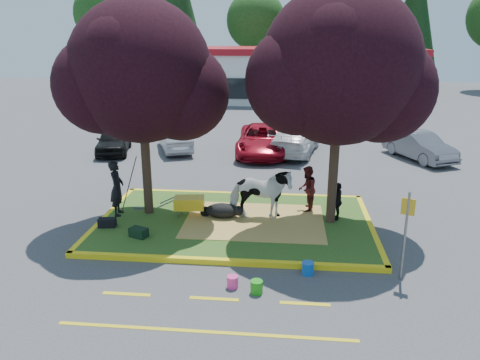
# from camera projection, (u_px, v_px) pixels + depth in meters

# --- Properties ---
(ground) EXTENTS (90.00, 90.00, 0.00)m
(ground) POSITION_uv_depth(u_px,v_px,m) (235.00, 225.00, 14.34)
(ground) COLOR #424244
(ground) RESTS_ON ground
(median_island) EXTENTS (8.00, 5.00, 0.15)m
(median_island) POSITION_uv_depth(u_px,v_px,m) (235.00, 223.00, 14.32)
(median_island) COLOR #2E5119
(median_island) RESTS_ON ground
(curb_near) EXTENTS (8.30, 0.16, 0.15)m
(curb_near) POSITION_uv_depth(u_px,v_px,m) (224.00, 262.00, 11.87)
(curb_near) COLOR yellow
(curb_near) RESTS_ON ground
(curb_far) EXTENTS (8.30, 0.16, 0.15)m
(curb_far) POSITION_uv_depth(u_px,v_px,m) (243.00, 195.00, 16.77)
(curb_far) COLOR yellow
(curb_far) RESTS_ON ground
(curb_left) EXTENTS (0.16, 5.30, 0.15)m
(curb_left) POSITION_uv_depth(u_px,v_px,m) (106.00, 218.00, 14.70)
(curb_left) COLOR yellow
(curb_left) RESTS_ON ground
(curb_right) EXTENTS (0.16, 5.30, 0.15)m
(curb_right) POSITION_uv_depth(u_px,v_px,m) (371.00, 228.00, 13.94)
(curb_right) COLOR yellow
(curb_right) RESTS_ON ground
(straw_bedding) EXTENTS (4.20, 3.00, 0.01)m
(straw_bedding) POSITION_uv_depth(u_px,v_px,m) (254.00, 221.00, 14.24)
(straw_bedding) COLOR tan
(straw_bedding) RESTS_ON median_island
(tree_purple_left) EXTENTS (5.06, 4.20, 6.51)m
(tree_purple_left) POSITION_uv_depth(u_px,v_px,m) (141.00, 78.00, 13.65)
(tree_purple_left) COLOR black
(tree_purple_left) RESTS_ON median_island
(tree_purple_right) EXTENTS (5.30, 4.40, 6.82)m
(tree_purple_right) POSITION_uv_depth(u_px,v_px,m) (340.00, 73.00, 12.86)
(tree_purple_right) COLOR black
(tree_purple_right) RESTS_ON median_island
(fire_lane_stripe_a) EXTENTS (1.10, 0.12, 0.01)m
(fire_lane_stripe_a) POSITION_uv_depth(u_px,v_px,m) (127.00, 294.00, 10.55)
(fire_lane_stripe_a) COLOR yellow
(fire_lane_stripe_a) RESTS_ON ground
(fire_lane_stripe_b) EXTENTS (1.10, 0.12, 0.01)m
(fire_lane_stripe_b) POSITION_uv_depth(u_px,v_px,m) (214.00, 299.00, 10.36)
(fire_lane_stripe_b) COLOR yellow
(fire_lane_stripe_b) RESTS_ON ground
(fire_lane_stripe_c) EXTENTS (1.10, 0.12, 0.01)m
(fire_lane_stripe_c) POSITION_uv_depth(u_px,v_px,m) (305.00, 304.00, 10.17)
(fire_lane_stripe_c) COLOR yellow
(fire_lane_stripe_c) RESTS_ON ground
(fire_lane_long) EXTENTS (6.00, 0.10, 0.01)m
(fire_lane_long) POSITION_uv_depth(u_px,v_px,m) (205.00, 332.00, 9.22)
(fire_lane_long) COLOR yellow
(fire_lane_long) RESTS_ON ground
(retail_building) EXTENTS (20.40, 8.40, 4.40)m
(retail_building) POSITION_uv_depth(u_px,v_px,m) (294.00, 74.00, 40.02)
(retail_building) COLOR silver
(retail_building) RESTS_ON ground
(treeline) EXTENTS (46.58, 7.80, 14.63)m
(treeline) POSITION_uv_depth(u_px,v_px,m) (287.00, 11.00, 47.57)
(treeline) COLOR black
(treeline) RESTS_ON ground
(cow) EXTENTS (1.93, 0.92, 1.61)m
(cow) POSITION_uv_depth(u_px,v_px,m) (260.00, 194.00, 14.18)
(cow) COLOR silver
(cow) RESTS_ON median_island
(calf) EXTENTS (1.16, 0.84, 0.45)m
(calf) POSITION_uv_depth(u_px,v_px,m) (222.00, 211.00, 14.46)
(calf) COLOR black
(calf) RESTS_ON median_island
(handler) EXTENTS (0.50, 0.69, 1.75)m
(handler) POSITION_uv_depth(u_px,v_px,m) (117.00, 188.00, 14.51)
(handler) COLOR black
(handler) RESTS_ON median_island
(visitor_a) EXTENTS (0.69, 0.81, 1.47)m
(visitor_a) POSITION_uv_depth(u_px,v_px,m) (307.00, 189.00, 14.87)
(visitor_a) COLOR #4D1617
(visitor_a) RESTS_ON median_island
(visitor_b) EXTENTS (0.37, 0.72, 1.18)m
(visitor_b) POSITION_uv_depth(u_px,v_px,m) (337.00, 201.00, 14.22)
(visitor_b) COLOR black
(visitor_b) RESTS_ON median_island
(wheelbarrow) EXTENTS (1.65, 0.65, 0.62)m
(wheelbarrow) POSITION_uv_depth(u_px,v_px,m) (190.00, 203.00, 14.51)
(wheelbarrow) COLOR black
(wheelbarrow) RESTS_ON median_island
(gear_bag_dark) EXTENTS (0.53, 0.33, 0.26)m
(gear_bag_dark) POSITION_uv_depth(u_px,v_px,m) (107.00, 223.00, 13.79)
(gear_bag_dark) COLOR black
(gear_bag_dark) RESTS_ON median_island
(gear_bag_green) EXTENTS (0.57, 0.47, 0.26)m
(gear_bag_green) POSITION_uv_depth(u_px,v_px,m) (139.00, 232.00, 13.11)
(gear_bag_green) COLOR black
(gear_bag_green) RESTS_ON median_island
(sign_post) EXTENTS (0.29, 0.15, 2.20)m
(sign_post) POSITION_uv_depth(u_px,v_px,m) (406.00, 228.00, 10.79)
(sign_post) COLOR slate
(sign_post) RESTS_ON ground
(bucket_green) EXTENTS (0.32, 0.32, 0.30)m
(bucket_green) POSITION_uv_depth(u_px,v_px,m) (257.00, 287.00, 10.55)
(bucket_green) COLOR #1F9517
(bucket_green) RESTS_ON ground
(bucket_pink) EXTENTS (0.27, 0.27, 0.28)m
(bucket_pink) POSITION_uv_depth(u_px,v_px,m) (233.00, 282.00, 10.79)
(bucket_pink) COLOR #FD3890
(bucket_pink) RESTS_ON ground
(bucket_blue) EXTENTS (0.34, 0.34, 0.32)m
(bucket_blue) POSITION_uv_depth(u_px,v_px,m) (308.00, 268.00, 11.37)
(bucket_blue) COLOR blue
(bucket_blue) RESTS_ON ground
(car_black) EXTENTS (2.21, 3.84, 1.23)m
(car_black) POSITION_uv_depth(u_px,v_px,m) (114.00, 140.00, 22.81)
(car_black) COLOR black
(car_black) RESTS_ON ground
(car_silver) EXTENTS (2.54, 3.92, 1.22)m
(car_silver) POSITION_uv_depth(u_px,v_px,m) (175.00, 138.00, 23.18)
(car_silver) COLOR #97999E
(car_silver) RESTS_ON ground
(car_red) EXTENTS (2.39, 5.05, 1.39)m
(car_red) POSITION_uv_depth(u_px,v_px,m) (262.00, 140.00, 22.51)
(car_red) COLOR #A40D1E
(car_red) RESTS_ON ground
(car_white) EXTENTS (2.83, 5.05, 1.38)m
(car_white) POSITION_uv_depth(u_px,v_px,m) (295.00, 139.00, 22.67)
(car_white) COLOR silver
(car_white) RESTS_ON ground
(car_grey) EXTENTS (2.85, 4.08, 1.27)m
(car_grey) POSITION_uv_depth(u_px,v_px,m) (419.00, 146.00, 21.54)
(car_grey) COLOR slate
(car_grey) RESTS_ON ground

